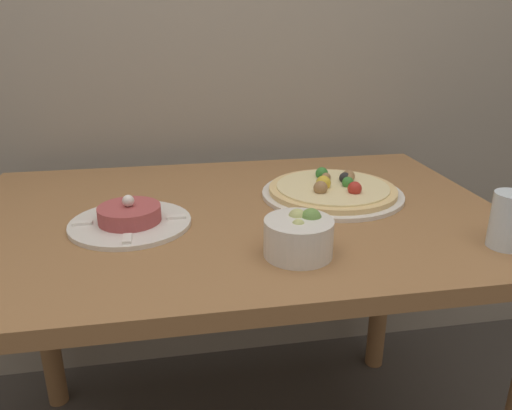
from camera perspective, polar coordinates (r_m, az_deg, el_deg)
dining_table at (r=1.16m, az=-2.37°, el=-5.58°), size 1.20×0.80×0.75m
pizza_plate at (r=1.22m, az=8.76°, el=1.67°), size 0.34×0.34×0.05m
tartare_plate at (r=1.07m, az=-14.21°, el=-1.53°), size 0.25×0.25×0.07m
small_bowl at (r=0.91m, az=4.94°, el=-3.54°), size 0.13×0.13×0.08m
drinking_glass at (r=1.04m, az=26.97°, el=-1.58°), size 0.07×0.07×0.11m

